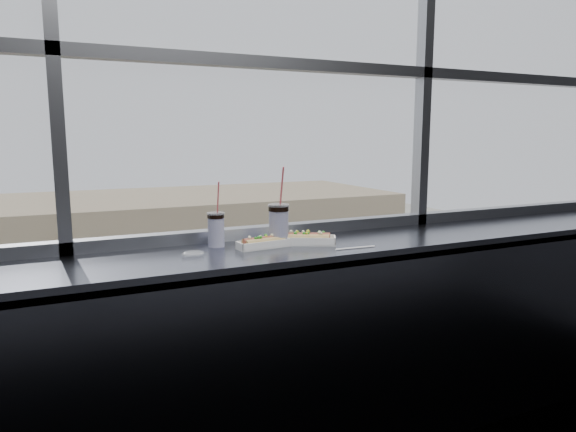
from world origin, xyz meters
name	(u,v)px	position (x,y,z in m)	size (l,w,h in m)	color
wall_back_lower	(269,334)	(0.00, 1.50, 0.55)	(6.00, 6.00, 0.00)	black
window_glass	(266,2)	(0.00, 1.52, 2.30)	(6.00, 6.00, 0.00)	silver
window_mullions	(267,1)	(0.00, 1.50, 2.30)	(6.00, 0.08, 2.40)	gray
counter	(291,252)	(0.00, 1.23, 1.07)	(6.00, 0.55, 0.06)	slate
counter_fascia	(314,374)	(0.00, 0.97, 0.55)	(6.00, 0.04, 1.04)	slate
hotdog_tray_left	(264,242)	(-0.13, 1.25, 1.13)	(0.27, 0.11, 0.06)	white
hotdog_tray_right	(307,239)	(0.09, 1.23, 1.13)	(0.29, 0.21, 0.07)	white
soda_cup_left	(216,228)	(-0.33, 1.37, 1.19)	(0.09, 0.09, 0.32)	white
soda_cup_right	(279,223)	(-0.04, 1.27, 1.21)	(0.11, 0.11, 0.39)	white
loose_straw	(355,248)	(0.26, 1.04, 1.10)	(0.01, 0.01, 0.21)	white
wrapper	(193,253)	(-0.49, 1.22, 1.11)	(0.10, 0.07, 0.02)	silver
plaza_ground	(72,286)	(0.00, 45.00, -11.00)	(120.00, 120.00, 0.00)	#A3A090
street_asphalt	(95,426)	(0.00, 21.50, -10.97)	(80.00, 10.00, 0.06)	black
far_sidewalk	(83,356)	(0.00, 29.50, -10.98)	(80.00, 6.00, 0.04)	#A3A090
far_building	(72,254)	(0.00, 39.50, -7.00)	(50.00, 14.00, 8.00)	tan
car_near_e	(433,374)	(15.38, 17.50, -9.93)	(6.07, 2.53, 2.02)	#2F42A6
car_far_b	(146,355)	(2.92, 25.50, -9.82)	(6.73, 2.81, 2.24)	#A70031
car_far_c	(317,328)	(13.21, 25.50, -10.01)	(5.55, 2.31, 1.85)	silver
car_near_d	(285,409)	(7.36, 17.50, -9.86)	(6.47, 2.70, 2.16)	white
pedestrian_b	(40,344)	(-2.22, 29.96, -10.03)	(0.83, 0.62, 1.87)	#66605B
pedestrian_d	(207,314)	(7.64, 30.33, -9.88)	(0.96, 0.72, 2.17)	#66605B
tree_center	(83,303)	(0.14, 29.50, -7.79)	(3.03, 3.03, 4.74)	#47382B
tree_right	(266,282)	(11.44, 29.50, -7.92)	(2.91, 2.91, 4.54)	#47382B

